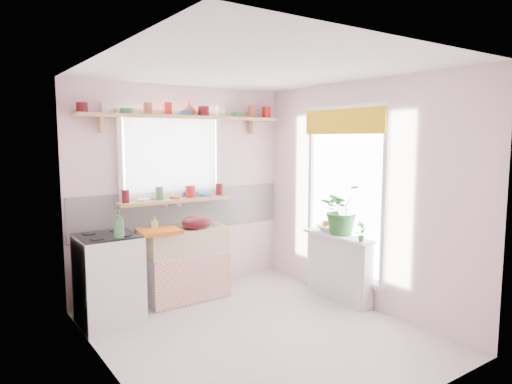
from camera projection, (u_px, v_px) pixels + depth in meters
room at (261, 181)px, 5.34m from camera, size 3.20×3.20×3.20m
sink_unit at (184, 262)px, 5.35m from camera, size 0.95×0.65×1.11m
cooker at (109, 279)px, 4.61m from camera, size 0.58×0.58×0.93m
radiator_ledge at (339, 266)px, 5.29m from camera, size 0.22×0.95×0.78m
windowsill at (176, 200)px, 5.42m from camera, size 1.40×0.22×0.04m
pine_shelf at (186, 117)px, 5.38m from camera, size 2.52×0.24×0.04m
shelf_crockery at (186, 111)px, 5.37m from camera, size 2.47×0.11×0.12m
sill_crockery at (174, 194)px, 5.40m from camera, size 1.35×0.11×0.12m
dish_tray at (159, 231)px, 4.93m from camera, size 0.46×0.36×0.04m
colander at (196, 222)px, 5.17m from camera, size 0.38×0.38×0.15m
jade_plant at (342, 209)px, 5.23m from camera, size 0.54×0.47×0.58m
fruit_bowl at (330, 228)px, 5.41m from camera, size 0.30×0.30×0.07m
herb_pot at (361, 231)px, 4.85m from camera, size 0.12×0.09×0.23m
soap_bottle_sink at (155, 224)px, 5.01m from camera, size 0.10×0.10×0.17m
sill_cup at (155, 195)px, 5.33m from camera, size 0.16×0.16×0.10m
sill_bowl at (190, 194)px, 5.59m from camera, size 0.22×0.22×0.07m
shelf_vase at (189, 109)px, 5.46m from camera, size 0.20×0.20×0.16m
cooker_bottle at (119, 225)px, 4.39m from camera, size 0.12×0.12×0.27m
fruit at (330, 223)px, 5.42m from camera, size 0.20×0.14×0.10m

